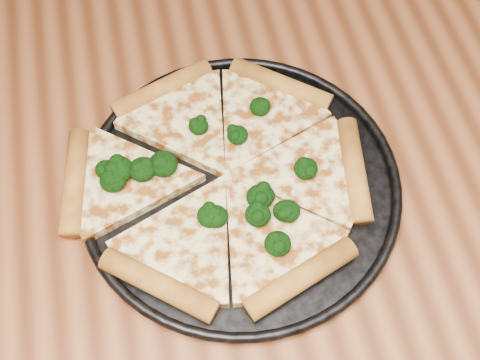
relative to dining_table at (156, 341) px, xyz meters
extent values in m
cube|color=brown|center=(0.00, 0.00, 0.07)|extent=(1.20, 0.90, 0.04)
cube|color=brown|center=(0.54, 0.39, -0.30)|extent=(0.06, 0.06, 0.71)
cylinder|color=black|center=(0.12, 0.11, 0.09)|extent=(0.32, 0.32, 0.01)
torus|color=black|center=(0.12, 0.11, 0.10)|extent=(0.33, 0.33, 0.01)
cylinder|color=#C88532|center=(0.19, 0.22, 0.11)|extent=(0.11, 0.09, 0.02)
cylinder|color=#C88532|center=(0.06, 0.25, 0.11)|extent=(0.12, 0.06, 0.02)
cylinder|color=#C88532|center=(-0.05, 0.15, 0.11)|extent=(0.04, 0.12, 0.02)
cylinder|color=#C88532|center=(0.02, 0.02, 0.11)|extent=(0.11, 0.09, 0.02)
cylinder|color=#C88532|center=(0.15, 0.00, 0.11)|extent=(0.12, 0.06, 0.02)
cylinder|color=#C88532|center=(0.23, 0.10, 0.11)|extent=(0.04, 0.12, 0.02)
ellipsoid|color=black|center=(0.18, 0.11, 0.12)|extent=(0.02, 0.02, 0.02)
ellipsoid|color=black|center=(-0.02, 0.15, 0.12)|extent=(0.02, 0.02, 0.02)
ellipsoid|color=black|center=(0.08, 0.07, 0.12)|extent=(0.03, 0.03, 0.02)
ellipsoid|color=black|center=(0.14, 0.09, 0.12)|extent=(0.02, 0.02, 0.02)
ellipsoid|color=black|center=(0.09, 0.18, 0.12)|extent=(0.02, 0.02, 0.02)
ellipsoid|color=black|center=(0.08, 0.07, 0.12)|extent=(0.02, 0.02, 0.02)
ellipsoid|color=black|center=(0.15, 0.06, 0.12)|extent=(0.02, 0.02, 0.02)
ellipsoid|color=black|center=(0.15, 0.06, 0.12)|extent=(0.02, 0.02, 0.02)
ellipsoid|color=black|center=(0.02, 0.14, 0.12)|extent=(0.03, 0.03, 0.02)
ellipsoid|color=black|center=(0.12, 0.07, 0.12)|extent=(0.03, 0.03, 0.02)
ellipsoid|color=black|center=(0.14, 0.03, 0.12)|extent=(0.03, 0.03, 0.02)
ellipsoid|color=black|center=(0.12, 0.16, 0.12)|extent=(0.02, 0.02, 0.02)
ellipsoid|color=black|center=(0.13, 0.08, 0.12)|extent=(0.03, 0.03, 0.02)
ellipsoid|color=black|center=(0.16, 0.19, 0.12)|extent=(0.02, 0.02, 0.02)
ellipsoid|color=black|center=(0.00, 0.14, 0.12)|extent=(0.03, 0.03, 0.02)
ellipsoid|color=black|center=(0.04, 0.14, 0.12)|extent=(0.03, 0.03, 0.02)
ellipsoid|color=black|center=(-0.01, 0.13, 0.12)|extent=(0.03, 0.03, 0.02)
camera|label=1|loc=(0.05, -0.19, 0.65)|focal=46.17mm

